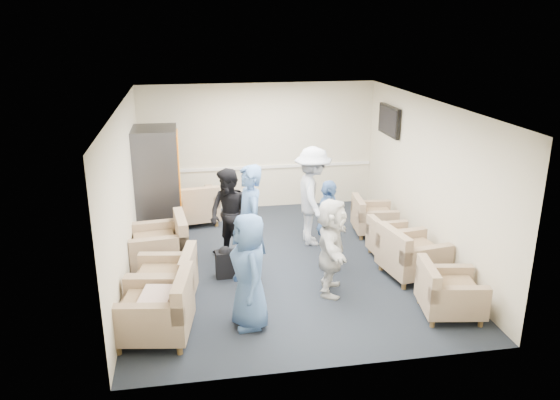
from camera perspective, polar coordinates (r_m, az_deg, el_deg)
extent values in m
plane|color=black|center=(9.36, 0.35, -6.57)|extent=(6.00, 6.00, 0.00)
plane|color=silver|center=(8.58, 0.38, 10.01)|extent=(6.00, 6.00, 0.00)
cube|color=beige|center=(11.74, -2.24, 5.58)|extent=(5.00, 0.02, 2.70)
cube|color=beige|center=(6.14, 5.36, -6.75)|extent=(5.00, 0.02, 2.70)
cube|color=beige|center=(8.81, -15.87, 0.49)|extent=(0.02, 6.00, 2.70)
cube|color=beige|center=(9.62, 15.19, 2.06)|extent=(0.02, 6.00, 2.70)
cube|color=white|center=(11.83, -2.20, 3.44)|extent=(4.98, 0.04, 0.06)
cube|color=black|center=(11.06, 11.34, 8.14)|extent=(0.07, 1.00, 0.58)
cube|color=black|center=(11.05, 11.17, 8.14)|extent=(0.01, 0.92, 0.50)
cube|color=#45454B|center=(11.10, 11.49, 7.38)|extent=(0.04, 0.10, 0.25)
cube|color=#8D745B|center=(7.38, -13.01, -11.90)|extent=(1.07, 1.07, 0.31)
cube|color=olive|center=(7.28, -13.13, -10.48)|extent=(0.74, 0.70, 0.11)
cube|color=#8D745B|center=(7.13, -10.12, -9.42)|extent=(0.30, 0.95, 0.44)
cube|color=#8D745B|center=(8.16, -12.00, -8.89)|extent=(1.00, 1.00, 0.29)
cube|color=olive|center=(8.07, -12.09, -7.66)|extent=(0.69, 0.65, 0.10)
cube|color=#8D745B|center=(7.94, -9.58, -6.72)|extent=(0.28, 0.88, 0.41)
cube|color=#8D745B|center=(9.30, -12.58, -5.28)|extent=(1.02, 1.02, 0.31)
cube|color=olive|center=(9.22, -12.66, -4.09)|extent=(0.71, 0.67, 0.11)
cube|color=#8D745B|center=(9.19, -10.32, -2.93)|extent=(0.25, 0.94, 0.44)
cube|color=#8D745B|center=(8.08, 17.37, -9.78)|extent=(0.93, 0.93, 0.27)
cube|color=olive|center=(8.00, 17.49, -8.64)|extent=(0.64, 0.61, 0.10)
cube|color=#8D745B|center=(7.84, 15.23, -7.83)|extent=(0.26, 0.82, 0.38)
cube|color=#8D745B|center=(9.05, 13.68, -6.15)|extent=(1.01, 1.01, 0.29)
cube|color=olive|center=(8.98, 13.78, -5.00)|extent=(0.70, 0.66, 0.10)
cube|color=#8D745B|center=(8.73, 11.80, -4.41)|extent=(0.28, 0.90, 0.42)
cube|color=#8D745B|center=(9.66, 11.80, -4.68)|extent=(0.79, 0.79, 0.25)
cube|color=olive|center=(9.60, 11.87, -3.76)|extent=(0.55, 0.52, 0.09)
cube|color=#8D745B|center=(9.43, 10.19, -3.20)|extent=(0.17, 0.75, 0.35)
cube|color=#8D745B|center=(10.67, 9.80, -2.27)|extent=(0.84, 0.84, 0.25)
cube|color=olive|center=(10.62, 9.84, -1.41)|extent=(0.58, 0.55, 0.09)
cube|color=#8D745B|center=(10.50, 8.19, -0.76)|extent=(0.20, 0.77, 0.36)
cube|color=#8D745B|center=(11.20, -8.88, -1.01)|extent=(1.01, 1.01, 0.29)
cube|color=olive|center=(11.14, -8.93, -0.05)|extent=(0.66, 0.70, 0.10)
cube|color=#8D745B|center=(10.75, -8.62, 0.15)|extent=(0.90, 0.28, 0.42)
cube|color=#45454B|center=(10.56, -12.68, 1.87)|extent=(0.81, 0.97, 2.06)
cube|color=#FF4B05|center=(10.52, -10.46, 2.53)|extent=(0.02, 0.83, 1.64)
cube|color=black|center=(10.78, -10.18, -1.87)|extent=(0.02, 0.49, 0.13)
cube|color=black|center=(8.84, -5.73, -6.69)|extent=(0.32, 0.23, 0.44)
sphere|color=black|center=(8.75, -5.77, -5.52)|extent=(0.22, 0.22, 0.22)
cube|color=beige|center=(7.24, -12.77, -9.96)|extent=(0.46, 0.56, 0.14)
imported|color=#41649C|center=(7.24, -3.24, -7.45)|extent=(0.61, 0.84, 1.59)
imported|color=#41649C|center=(8.33, -3.21, -2.72)|extent=(0.54, 0.75, 1.91)
imported|color=black|center=(9.24, -5.31, -1.62)|extent=(0.96, 0.99, 1.60)
imported|color=silver|center=(9.86, 3.43, 0.38)|extent=(0.71, 1.19, 1.81)
imported|color=#41649C|center=(8.92, 5.01, -2.65)|extent=(0.57, 0.95, 1.51)
imported|color=silver|center=(8.15, 5.39, -4.86)|extent=(0.80, 1.45, 1.49)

